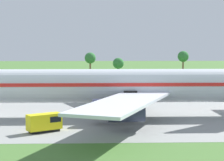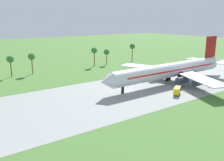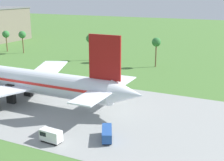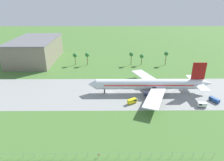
% 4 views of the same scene
% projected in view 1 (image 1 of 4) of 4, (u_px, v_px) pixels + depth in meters
% --- Properties ---
extents(jet_airliner, '(77.01, 58.60, 19.82)m').
position_uv_depth(jet_airliner, '(121.00, 86.00, 76.68)').
color(jet_airliner, silver).
rests_on(jet_airliner, ground_plane).
extents(catering_van, '(5.60, 4.49, 2.87)m').
position_uv_depth(catering_van, '(45.00, 122.00, 63.15)').
color(catering_van, black).
rests_on(catering_van, ground_plane).
extents(palm_tree_row, '(82.83, 3.60, 11.90)m').
position_uv_depth(palm_tree_row, '(61.00, 60.00, 130.80)').
color(palm_tree_row, brown).
rests_on(palm_tree_row, ground_plane).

